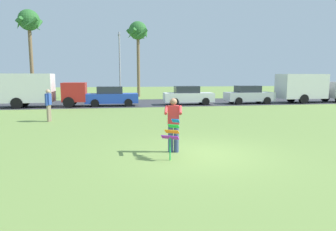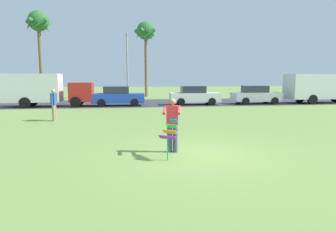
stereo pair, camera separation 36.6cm
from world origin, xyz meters
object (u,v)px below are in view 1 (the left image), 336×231
object	(u,v)px
streetlight_pole	(120,61)
parked_car_silver	(249,95)
parked_car_white	(188,96)
person_kite_flyer	(173,123)
kite_held	(172,133)
palm_tree_right_near	(138,34)
parked_car_blue	(112,97)
parked_truck_red_cab	(36,89)
person_walker_near	(48,104)
parked_truck_grey_van	(309,87)
palm_tree_left_near	(29,24)

from	to	relation	value
streetlight_pole	parked_car_silver	bearing A→B (deg)	-34.27
parked_car_white	person_kite_flyer	bearing A→B (deg)	-105.48
kite_held	streetlight_pole	size ratio (longest dim) A/B	0.16
parked_car_white	palm_tree_right_near	bearing A→B (deg)	107.42
parked_car_silver	palm_tree_right_near	bearing A→B (deg)	129.51
person_kite_flyer	parked_car_blue	bearing A→B (deg)	98.04
streetlight_pole	parked_car_blue	bearing A→B (deg)	-96.12
parked_truck_red_cab	person_kite_flyer	bearing A→B (deg)	-62.65
parked_truck_red_cab	person_walker_near	size ratio (longest dim) A/B	3.89
parked_car_blue	parked_truck_red_cab	bearing A→B (deg)	-180.00
palm_tree_right_near	parked_truck_grey_van	bearing A→B (deg)	-36.12
parked_car_silver	parked_truck_grey_van	distance (m)	5.94
parked_truck_grey_van	parked_car_silver	bearing A→B (deg)	-179.99
parked_car_blue	parked_car_silver	distance (m)	11.94
parked_car_white	parked_car_silver	distance (m)	5.53
parked_truck_red_cab	person_walker_near	world-z (taller)	parked_truck_red_cab
parked_car_white	palm_tree_right_near	world-z (taller)	palm_tree_right_near
parked_truck_grey_van	streetlight_pole	distance (m)	18.83
person_kite_flyer	parked_truck_red_cab	size ratio (longest dim) A/B	0.26
parked_car_silver	palm_tree_left_near	bearing A→B (deg)	157.39
palm_tree_right_near	streetlight_pole	size ratio (longest dim) A/B	1.25
parked_truck_grey_van	palm_tree_right_near	world-z (taller)	palm_tree_right_near
kite_held	parked_car_blue	xyz separation A→B (m)	(-1.98, 16.08, 0.00)
parked_car_silver	parked_truck_red_cab	bearing A→B (deg)	180.00
parked_truck_red_cab	parked_car_blue	world-z (taller)	parked_truck_red_cab
parked_truck_grey_van	parked_truck_red_cab	bearing A→B (deg)	-180.00
palm_tree_left_near	streetlight_pole	bearing A→B (deg)	-5.11
kite_held	person_walker_near	distance (m)	9.70
parked_car_blue	parked_car_white	distance (m)	6.42
parked_car_white	parked_truck_grey_van	world-z (taller)	parked_truck_grey_van
person_kite_flyer	palm_tree_right_near	distance (m)	26.95
palm_tree_left_near	streetlight_pole	distance (m)	9.77
palm_tree_left_near	palm_tree_right_near	size ratio (longest dim) A/B	1.04
person_kite_flyer	palm_tree_left_near	world-z (taller)	palm_tree_left_near
streetlight_pole	palm_tree_right_near	bearing A→B (deg)	55.71
palm_tree_right_near	person_walker_near	world-z (taller)	palm_tree_right_near
parked_car_blue	parked_car_white	size ratio (longest dim) A/B	0.99
parked_car_blue	person_walker_near	distance (m)	8.50
parked_truck_red_cab	parked_car_silver	distance (m)	17.73
parked_car_white	person_walker_near	distance (m)	12.42
parked_car_silver	palm_tree_left_near	size ratio (longest dim) A/B	0.46
person_walker_near	palm_tree_left_near	bearing A→B (deg)	107.15
kite_held	parked_car_white	world-z (taller)	parked_car_white
parked_car_white	person_walker_near	size ratio (longest dim) A/B	2.46
streetlight_pole	person_kite_flyer	bearing A→B (deg)	-86.62
person_walker_near	parked_car_blue	bearing A→B (deg)	67.98
parked_car_white	parked_truck_grey_van	size ratio (longest dim) A/B	0.63
parked_truck_red_cab	parked_car_white	bearing A→B (deg)	0.00
kite_held	parked_car_blue	world-z (taller)	parked_car_blue
person_walker_near	parked_truck_grey_van	bearing A→B (deg)	20.53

